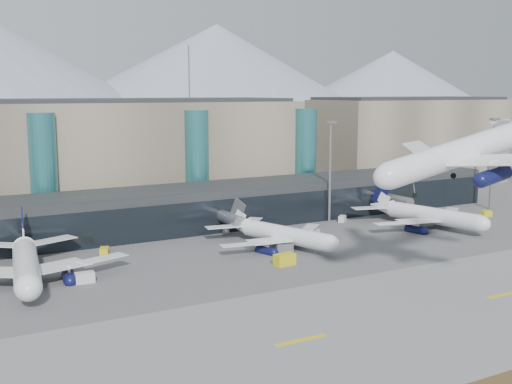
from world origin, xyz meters
TOP-DOWN VIEW (x-y plane):
  - ground at (0.00, 0.00)m, footprint 900.00×900.00m
  - runway_strip at (0.00, -15.00)m, footprint 400.00×40.00m
  - runway_markings at (-0.00, -15.00)m, footprint 128.00×1.00m
  - concourse at (-0.02, 57.73)m, footprint 170.00×27.00m
  - terminal_main at (-25.00, 90.00)m, footprint 130.00×30.00m
  - terminal_east at (95.00, 90.00)m, footprint 70.00×30.00m
  - teal_towers at (-14.99, 74.01)m, footprint 116.40×19.40m
  - mountain_ridge at (15.97, 380.00)m, footprint 910.00×400.00m
  - lightmast_mid at (30.00, 48.00)m, footprint 3.00×1.20m
  - lightmast_right at (80.00, 40.00)m, footprint 3.00×1.20m
  - hero_jet at (13.78, -12.29)m, footprint 36.23×36.95m
  - jet_parked_left at (-46.83, 32.52)m, footprint 37.38×37.53m
  - jet_parked_mid at (4.22, 32.25)m, footprint 30.82×32.40m
  - jet_parked_right at (45.90, 31.92)m, footprint 34.57×35.31m
  - veh_a at (-38.35, 25.37)m, footprint 3.42×2.08m
  - veh_b at (-29.99, 42.33)m, footprint 2.62×3.23m
  - veh_c at (2.83, 26.18)m, footprint 3.86×2.47m
  - veh_d at (32.67, 46.00)m, footprint 3.03×2.87m
  - veh_e at (70.13, 32.67)m, footprint 2.94×1.81m
  - veh_g at (17.25, 36.51)m, footprint 2.61×3.02m
  - veh_h at (-2.06, 18.00)m, footprint 4.25×2.54m

SIDE VIEW (x-z plane):
  - ground at x=0.00m, z-range 0.00..0.00m
  - runway_strip at x=0.00m, z-range 0.00..0.04m
  - runway_markings at x=0.00m, z-range 0.04..0.06m
  - veh_g at x=17.25m, z-range 0.00..1.52m
  - veh_d at x=32.67m, z-range 0.00..1.56m
  - veh_e at x=70.13m, z-range 0.00..1.60m
  - veh_b at x=-29.99m, z-range 0.00..1.61m
  - veh_a at x=-38.35m, z-range 0.00..1.85m
  - veh_c at x=2.83m, z-range 0.00..2.00m
  - veh_h at x=-2.06m, z-range 0.00..2.24m
  - jet_parked_mid at x=4.22m, z-range -1.27..9.14m
  - jet_parked_right at x=45.90m, z-range -1.38..9.98m
  - jet_parked_left at x=-46.83m, z-range -1.48..10.68m
  - concourse at x=-0.02m, z-range -0.03..9.97m
  - teal_towers at x=-14.99m, z-range -8.99..37.01m
  - lightmast_mid at x=30.00m, z-range 1.62..27.22m
  - lightmast_right at x=80.00m, z-range 1.62..27.22m
  - terminal_main at x=-25.00m, z-range -0.06..30.94m
  - terminal_east at x=95.00m, z-range -0.06..30.94m
  - hero_jet at x=13.78m, z-range 19.00..30.92m
  - mountain_ridge at x=15.97m, z-range -9.26..100.74m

